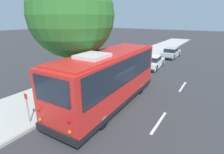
# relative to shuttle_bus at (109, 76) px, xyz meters

# --- Properties ---
(ground_plane) EXTENTS (160.00, 160.00, 0.00)m
(ground_plane) POSITION_rel_shuttle_bus_xyz_m (-0.13, -0.33, -1.85)
(ground_plane) COLOR #333335
(sidewalk_slab) EXTENTS (80.00, 4.47, 0.15)m
(sidewalk_slab) POSITION_rel_shuttle_bus_xyz_m (-0.13, 3.95, -1.78)
(sidewalk_slab) COLOR #B2AFA8
(sidewalk_slab) RESTS_ON ground
(curb_strip) EXTENTS (80.00, 0.14, 0.15)m
(curb_strip) POSITION_rel_shuttle_bus_xyz_m (-0.13, 1.64, -1.78)
(curb_strip) COLOR #9D9A94
(curb_strip) RESTS_ON ground
(shuttle_bus) EXTENTS (8.95, 2.97, 3.46)m
(shuttle_bus) POSITION_rel_shuttle_bus_xyz_m (0.00, 0.00, 0.00)
(shuttle_bus) COLOR red
(shuttle_bus) RESTS_ON ground
(parked_sedan_white) EXTENTS (4.37, 1.88, 1.31)m
(parked_sedan_white) POSITION_rel_shuttle_bus_xyz_m (9.82, 0.62, -1.24)
(parked_sedan_white) COLOR silver
(parked_sedan_white) RESTS_ON ground
(parked_sedan_silver) EXTENTS (4.48, 1.83, 1.32)m
(parked_sedan_silver) POSITION_rel_shuttle_bus_xyz_m (16.35, 0.36, -1.24)
(parked_sedan_silver) COLOR #A8AAAF
(parked_sedan_silver) RESTS_ON ground
(street_tree) EXTENTS (5.25, 5.25, 8.63)m
(street_tree) POSITION_rel_shuttle_bus_xyz_m (-0.07, 2.55, 3.86)
(street_tree) COLOR brown
(street_tree) RESTS_ON sidewalk_slab
(sign_post_near) EXTENTS (0.06, 0.22, 1.59)m
(sign_post_near) POSITION_rel_shuttle_bus_xyz_m (-4.16, 2.09, -0.88)
(sign_post_near) COLOR gray
(sign_post_near) RESTS_ON sidewalk_slab
(sign_post_far) EXTENTS (0.06, 0.06, 1.28)m
(sign_post_far) POSITION_rel_shuttle_bus_xyz_m (-2.82, 2.09, -1.06)
(sign_post_far) COLOR gray
(sign_post_far) RESTS_ON sidewalk_slab
(lane_stripe_mid) EXTENTS (2.40, 0.14, 0.01)m
(lane_stripe_mid) POSITION_rel_shuttle_bus_xyz_m (-0.42, -3.43, -1.85)
(lane_stripe_mid) COLOR silver
(lane_stripe_mid) RESTS_ON ground
(lane_stripe_ahead) EXTENTS (2.40, 0.14, 0.01)m
(lane_stripe_ahead) POSITION_rel_shuttle_bus_xyz_m (5.58, -3.43, -1.85)
(lane_stripe_ahead) COLOR silver
(lane_stripe_ahead) RESTS_ON ground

